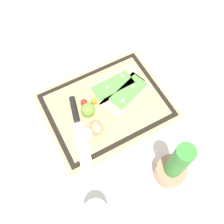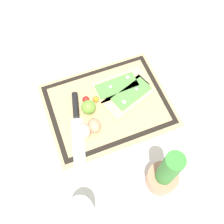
% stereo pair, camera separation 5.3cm
% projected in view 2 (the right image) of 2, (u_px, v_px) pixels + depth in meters
% --- Properties ---
extents(ground_plane, '(6.00, 6.00, 0.00)m').
position_uv_depth(ground_plane, '(108.00, 106.00, 0.98)').
color(ground_plane, silver).
extents(cutting_board, '(0.45, 0.35, 0.02)m').
position_uv_depth(cutting_board, '(108.00, 105.00, 0.97)').
color(cutting_board, tan).
rests_on(cutting_board, ground_plane).
extents(pizza_slice_near, '(0.21, 0.10, 0.02)m').
position_uv_depth(pizza_slice_near, '(120.00, 85.00, 0.99)').
color(pizza_slice_near, '#DBBC7F').
rests_on(pizza_slice_near, cutting_board).
extents(pizza_slice_far, '(0.21, 0.15, 0.02)m').
position_uv_depth(pizza_slice_far, '(129.00, 96.00, 0.97)').
color(pizza_slice_far, '#DBBC7F').
rests_on(pizza_slice_far, cutting_board).
extents(knife, '(0.10, 0.31, 0.02)m').
position_uv_depth(knife, '(77.00, 118.00, 0.93)').
color(knife, silver).
rests_on(knife, cutting_board).
extents(egg_brown, '(0.04, 0.06, 0.04)m').
position_uv_depth(egg_brown, '(94.00, 125.00, 0.90)').
color(egg_brown, tan).
rests_on(egg_brown, cutting_board).
extents(egg_pink, '(0.04, 0.06, 0.04)m').
position_uv_depth(egg_pink, '(84.00, 130.00, 0.89)').
color(egg_pink, beige).
rests_on(egg_pink, cutting_board).
extents(lime, '(0.05, 0.05, 0.05)m').
position_uv_depth(lime, '(89.00, 108.00, 0.93)').
color(lime, '#70A838').
rests_on(lime, cutting_board).
extents(cherry_tomato_red, '(0.03, 0.03, 0.03)m').
position_uv_depth(cherry_tomato_red, '(86.00, 99.00, 0.96)').
color(cherry_tomato_red, red).
rests_on(cherry_tomato_red, cutting_board).
extents(cherry_tomato_yellow, '(0.02, 0.02, 0.02)m').
position_uv_depth(cherry_tomato_yellow, '(96.00, 99.00, 0.96)').
color(cherry_tomato_yellow, orange).
rests_on(cherry_tomato_yellow, cutting_board).
extents(herb_pot, '(0.10, 0.10, 0.24)m').
position_uv_depth(herb_pot, '(164.00, 175.00, 0.78)').
color(herb_pot, '#AD7A5B').
rests_on(herb_pot, ground_plane).
extents(sauce_jar, '(0.08, 0.08, 0.11)m').
position_uv_depth(sauce_jar, '(82.00, 211.00, 0.77)').
color(sauce_jar, silver).
rests_on(sauce_jar, ground_plane).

